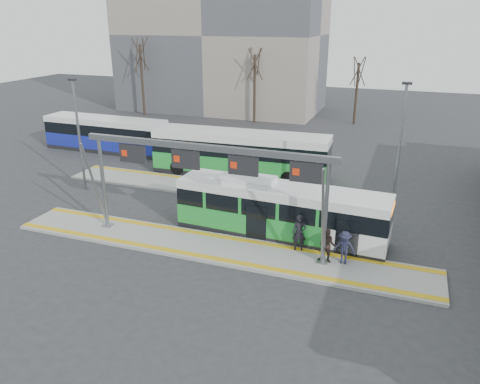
# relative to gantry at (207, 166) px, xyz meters

# --- Properties ---
(ground) EXTENTS (120.00, 120.00, 0.00)m
(ground) POSITION_rel_gantry_xyz_m (0.35, -0.25, -4.30)
(ground) COLOR #2D2D30
(ground) RESTS_ON ground
(platform_main) EXTENTS (22.00, 3.00, 0.15)m
(platform_main) POSITION_rel_gantry_xyz_m (0.35, -0.25, -4.22)
(platform_main) COLOR gray
(platform_main) RESTS_ON ground
(platform_second) EXTENTS (20.00, 3.00, 0.15)m
(platform_second) POSITION_rel_gantry_xyz_m (-3.65, 7.75, -4.22)
(platform_second) COLOR gray
(platform_second) RESTS_ON ground
(tactile_main) EXTENTS (22.00, 2.65, 0.02)m
(tactile_main) POSITION_rel_gantry_xyz_m (0.35, -0.25, -4.14)
(tactile_main) COLOR gold
(tactile_main) RESTS_ON platform_main
(tactile_second) EXTENTS (20.00, 0.35, 0.02)m
(tactile_second) POSITION_rel_gantry_xyz_m (-3.65, 8.90, -4.14)
(tactile_second) COLOR gold
(tactile_second) RESTS_ON platform_second
(gantry) EXTENTS (13.00, 1.68, 5.20)m
(gantry) POSITION_rel_gantry_xyz_m (0.00, 0.00, 0.00)
(gantry) COLOR slate
(gantry) RESTS_ON platform_main
(apartment_block) EXTENTS (24.50, 12.50, 18.40)m
(apartment_block) POSITION_rel_gantry_xyz_m (-13.65, 35.75, 4.91)
(apartment_block) COLOR gray
(apartment_block) RESTS_ON ground
(hero_bus) EXTENTS (11.29, 2.90, 3.08)m
(hero_bus) POSITION_rel_gantry_xyz_m (3.08, 2.41, -2.89)
(hero_bus) COLOR black
(hero_bus) RESTS_ON ground
(bg_bus_green) EXTENTS (13.02, 3.32, 3.23)m
(bg_bus_green) POSITION_rel_gantry_xyz_m (-2.38, 11.28, -2.71)
(bg_bus_green) COLOR black
(bg_bus_green) RESTS_ON ground
(bg_bus_blue) EXTENTS (11.10, 2.63, 2.89)m
(bg_bus_blue) POSITION_rel_gantry_xyz_m (-15.69, 13.66, -2.87)
(bg_bus_blue) COLOR black
(bg_bus_blue) RESTS_ON ground
(passenger_a) EXTENTS (0.75, 0.56, 1.86)m
(passenger_a) POSITION_rel_gantry_xyz_m (4.51, 0.85, -3.22)
(passenger_a) COLOR black
(passenger_a) RESTS_ON platform_main
(passenger_b) EXTENTS (0.83, 0.65, 1.70)m
(passenger_b) POSITION_rel_gantry_xyz_m (6.01, 0.10, -3.30)
(passenger_b) COLOR black
(passenger_b) RESTS_ON platform_main
(passenger_c) EXTENTS (1.07, 0.62, 1.64)m
(passenger_c) POSITION_rel_gantry_xyz_m (6.79, 0.26, -3.33)
(passenger_c) COLOR #1D1F35
(passenger_c) RESTS_ON platform_main
(tree_left) EXTENTS (1.40, 1.40, 8.21)m
(tree_left) POSITION_rel_gantry_xyz_m (-7.22, 29.08, 1.93)
(tree_left) COLOR #382B21
(tree_left) RESTS_ON ground
(tree_mid) EXTENTS (1.40, 1.40, 7.35)m
(tree_mid) POSITION_rel_gantry_xyz_m (3.30, 31.98, 1.28)
(tree_mid) COLOR #382B21
(tree_mid) RESTS_ON ground
(tree_far) EXTENTS (1.40, 1.40, 9.14)m
(tree_far) POSITION_rel_gantry_xyz_m (-20.81, 28.49, 2.63)
(tree_far) COLOR #382B21
(tree_far) RESTS_ON ground
(lamp_west) EXTENTS (0.50, 0.25, 7.40)m
(lamp_west) POSITION_rel_gantry_xyz_m (-11.26, 4.80, -0.36)
(lamp_west) COLOR slate
(lamp_west) RESTS_ON ground
(lamp_east) EXTENTS (0.50, 0.25, 8.00)m
(lamp_east) POSITION_rel_gantry_xyz_m (8.60, 5.45, -0.06)
(lamp_east) COLOR slate
(lamp_east) RESTS_ON ground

